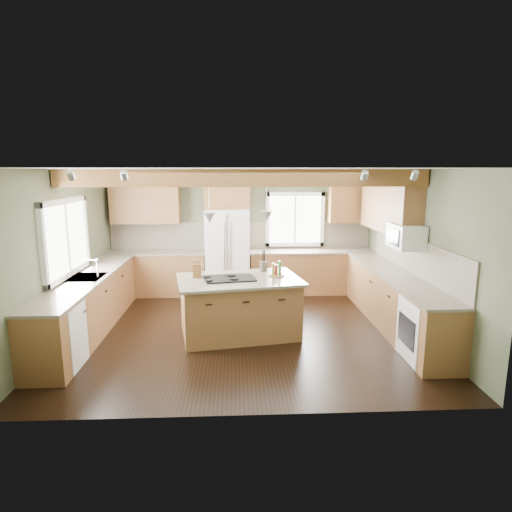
{
  "coord_description": "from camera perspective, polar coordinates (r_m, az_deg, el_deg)",
  "views": [
    {
      "loc": [
        -0.12,
        -6.66,
        2.57
      ],
      "look_at": [
        0.21,
        0.3,
        1.18
      ],
      "focal_mm": 30.0,
      "sensor_mm": 36.0,
      "label": 1
    }
  ],
  "objects": [
    {
      "name": "knife_block",
      "position": [
        6.8,
        -7.86,
        -1.96
      ],
      "size": [
        0.13,
        0.1,
        0.22
      ],
      "primitive_type": "cube",
      "rotation": [
        0.0,
        0.0,
        0.02
      ],
      "color": "brown",
      "rests_on": "island_top"
    },
    {
      "name": "wall_left",
      "position": [
        7.29,
        -24.23,
        0.22
      ],
      "size": [
        0.0,
        5.0,
        5.0
      ],
      "primitive_type": "plane",
      "rotation": [
        1.57,
        0.0,
        1.57
      ],
      "color": "#494F38",
      "rests_on": "ground"
    },
    {
      "name": "pendant_left",
      "position": [
        6.47,
        -6.21,
        5.07
      ],
      "size": [
        0.18,
        0.18,
        0.16
      ],
      "primitive_type": "cone",
      "rotation": [
        3.14,
        0.0,
        0.0
      ],
      "color": "#B2B2B7",
      "rests_on": "ceiling"
    },
    {
      "name": "ceiling_beam",
      "position": [
        6.5,
        -1.66,
        10.37
      ],
      "size": [
        5.55,
        0.26,
        0.26
      ],
      "primitive_type": "cube",
      "color": "brown",
      "rests_on": "ceiling"
    },
    {
      "name": "dishwasher",
      "position": [
        6.28,
        -25.07,
        -9.78
      ],
      "size": [
        0.6,
        0.6,
        0.84
      ],
      "primitive_type": "cube",
      "color": "white",
      "rests_on": "floor"
    },
    {
      "name": "upper_cab_over_fridge",
      "position": [
        8.99,
        -3.89,
        8.54
      ],
      "size": [
        0.96,
        0.35,
        0.7
      ],
      "primitive_type": "cube",
      "color": "brown",
      "rests_on": "wall_back"
    },
    {
      "name": "counter_left",
      "position": [
        7.31,
        -21.65,
        -2.76
      ],
      "size": [
        0.64,
        3.74,
        0.04
      ],
      "primitive_type": "cube",
      "color": "brown",
      "rests_on": "base_cab_left"
    },
    {
      "name": "floor",
      "position": [
        7.14,
        -1.58,
        -9.86
      ],
      "size": [
        5.6,
        5.6,
        0.0
      ],
      "primitive_type": "plane",
      "color": "black",
      "rests_on": "ground"
    },
    {
      "name": "counter_back_right",
      "position": [
        9.16,
        7.47,
        0.64
      ],
      "size": [
        2.66,
        0.64,
        0.04
      ],
      "primitive_type": "cube",
      "color": "brown",
      "rests_on": "base_cab_back_right"
    },
    {
      "name": "pendant_right",
      "position": [
        6.63,
        1.43,
        5.28
      ],
      "size": [
        0.18,
        0.18,
        0.16
      ],
      "primitive_type": "cone",
      "rotation": [
        3.14,
        0.0,
        0.0
      ],
      "color": "#B2B2B7",
      "rests_on": "ceiling"
    },
    {
      "name": "base_cab_back_left",
      "position": [
        9.26,
        -13.03,
        -2.35
      ],
      "size": [
        2.02,
        0.6,
        0.88
      ],
      "primitive_type": "cube",
      "color": "brown",
      "rests_on": "floor"
    },
    {
      "name": "window_back",
      "position": [
        9.28,
        5.2,
        4.89
      ],
      "size": [
        1.1,
        0.04,
        1.0
      ],
      "primitive_type": "cube",
      "color": "white",
      "rests_on": "wall_back"
    },
    {
      "name": "sink",
      "position": [
        7.31,
        -21.65,
        -2.73
      ],
      "size": [
        0.5,
        0.65,
        0.03
      ],
      "primitive_type": "cube",
      "color": "#262628",
      "rests_on": "counter_left"
    },
    {
      "name": "counter_back_left",
      "position": [
        9.17,
        -13.16,
        0.45
      ],
      "size": [
        2.06,
        0.64,
        0.04
      ],
      "primitive_type": "cube",
      "color": "brown",
      "rests_on": "base_cab_back_left"
    },
    {
      "name": "refrigerator",
      "position": [
        8.94,
        -3.81,
        0.45
      ],
      "size": [
        0.9,
        0.74,
        1.8
      ],
      "primitive_type": "cube",
      "color": "white",
      "rests_on": "floor"
    },
    {
      "name": "ceiling",
      "position": [
        6.66,
        -1.7,
        11.51
      ],
      "size": [
        5.6,
        5.6,
        0.0
      ],
      "primitive_type": "plane",
      "rotation": [
        3.14,
        0.0,
        0.0
      ],
      "color": "silver",
      "rests_on": "wall_back"
    },
    {
      "name": "soffit_trim",
      "position": [
        9.06,
        -1.98,
        11.05
      ],
      "size": [
        5.55,
        0.2,
        0.1
      ],
      "primitive_type": "cube",
      "color": "brown",
      "rests_on": "ceiling"
    },
    {
      "name": "base_cab_left",
      "position": [
        7.43,
        -21.39,
        -6.21
      ],
      "size": [
        0.6,
        3.7,
        0.88
      ],
      "primitive_type": "cube",
      "color": "brown",
      "rests_on": "floor"
    },
    {
      "name": "island",
      "position": [
        6.84,
        -2.25,
        -6.9
      ],
      "size": [
        1.93,
        1.38,
        0.88
      ],
      "primitive_type": "cube",
      "rotation": [
        0.0,
        0.0,
        0.18
      ],
      "color": "brown",
      "rests_on": "floor"
    },
    {
      "name": "backsplash_right",
      "position": [
        7.44,
        20.35,
        0.0
      ],
      "size": [
        0.03,
        3.7,
        0.58
      ],
      "primitive_type": "cube",
      "color": "brown",
      "rests_on": "wall_right"
    },
    {
      "name": "cooktop",
      "position": [
        6.68,
        -3.53,
        -2.98
      ],
      "size": [
        0.85,
        0.64,
        0.02
      ],
      "primitive_type": "cube",
      "rotation": [
        0.0,
        0.0,
        0.18
      ],
      "color": "black",
      "rests_on": "island_top"
    },
    {
      "name": "base_cab_right",
      "position": [
        7.51,
        17.94,
        -5.79
      ],
      "size": [
        0.6,
        3.7,
        0.88
      ],
      "primitive_type": "cube",
      "color": "brown",
      "rests_on": "floor"
    },
    {
      "name": "microwave",
      "position": [
        7.21,
        19.34,
        2.49
      ],
      "size": [
        0.4,
        0.7,
        0.38
      ],
      "primitive_type": "cube",
      "color": "white",
      "rests_on": "wall_right"
    },
    {
      "name": "island_top",
      "position": [
        6.71,
        -2.28,
        -3.16
      ],
      "size": [
        2.07,
        1.51,
        0.04
      ],
      "primitive_type": "cube",
      "rotation": [
        0.0,
        0.0,
        0.18
      ],
      "color": "brown",
      "rests_on": "island"
    },
    {
      "name": "upper_cab_back_corner",
      "position": [
        9.32,
        12.45,
        7.17
      ],
      "size": [
        0.9,
        0.35,
        0.9
      ],
      "primitive_type": "cube",
      "color": "brown",
      "rests_on": "wall_back"
    },
    {
      "name": "window_left",
      "position": [
        7.29,
        -24.1,
        2.22
      ],
      "size": [
        0.04,
        1.6,
        1.05
      ],
      "primitive_type": "cube",
      "color": "white",
      "rests_on": "wall_left"
    },
    {
      "name": "counter_right",
      "position": [
        7.39,
        18.16,
        -2.37
      ],
      "size": [
        0.64,
        3.74,
        0.04
      ],
      "primitive_type": "cube",
      "color": "brown",
      "rests_on": "base_cab_right"
    },
    {
      "name": "faucet",
      "position": [
        7.22,
        -20.38,
        -1.62
      ],
      "size": [
        0.02,
        0.02,
        0.28
      ],
      "primitive_type": "cylinder",
      "color": "#B2B2B7",
      "rests_on": "sink"
    },
    {
      "name": "upper_cab_right",
      "position": [
        8.06,
        17.32,
        6.34
      ],
      "size": [
        0.35,
        2.2,
        0.9
      ],
      "primitive_type": "cube",
      "color": "brown",
      "rests_on": "wall_right"
    },
    {
      "name": "oven",
      "position": [
        6.37,
        21.96,
        -9.21
      ],
      "size": [
        0.6,
        0.72,
        0.84
      ],
      "primitive_type": "cube",
      "color": "white",
      "rests_on": "floor"
    },
    {
      "name": "utensil_crock",
      "position": [
        7.17,
        1.0,
        -1.38
      ],
      "size": [
        0.16,
        0.16,
        0.16
      ],
      "primitive_type": "cylinder",
      "rotation": [
        0.0,
        0.0,
        0.36
      ],
      "color": "#3A332E",
      "rests_on": "island_top"
    },
    {
      "name": "bottle_tray",
      "position": [
        6.82,
        2.77,
        -1.74
      ],
      "size": [
        0.35,
        0.35,
        0.24
      ],
      "primitive_type": null,
      "rotation": [
        0.0,
        0.0,
        0.5
      ],
      "color": "brown",
      "rests_on": "island_top"
    },
    {
      "name": "backsplash_back",
      "position": [
        9.24,
        -1.93,
        2.78
      ],
      "size": [
        5.58,
        0.03,
        0.58
      ],
      "primitive_type": "cube",
      "color": "brown",
      "rests_on": "wall_back"
    },
    {
      "name": "upper_cab_back_left",
      "position": [
        9.19,
        -14.54,
        7.02
      ],
      "size": [
        1.4,
        0.35,
        0.9
      ],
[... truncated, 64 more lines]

